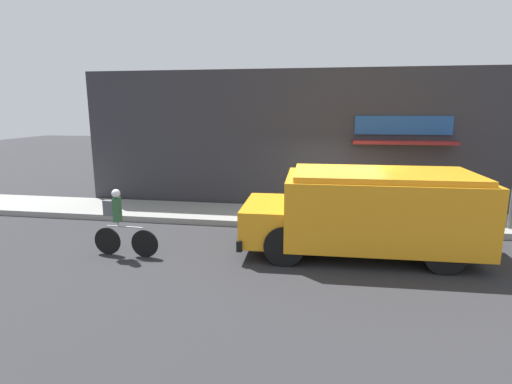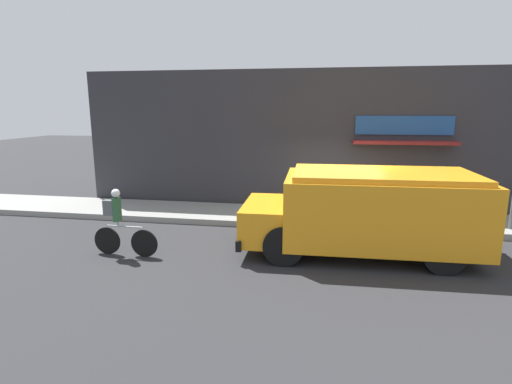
# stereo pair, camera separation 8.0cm
# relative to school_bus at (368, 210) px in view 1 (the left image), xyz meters

# --- Properties ---
(ground_plane) EXTENTS (70.00, 70.00, 0.00)m
(ground_plane) POSITION_rel_school_bus_xyz_m (-0.71, 1.56, -1.06)
(ground_plane) COLOR #2B2B2D
(sidewalk) EXTENTS (28.00, 2.12, 0.18)m
(sidewalk) POSITION_rel_school_bus_xyz_m (-0.71, 2.62, -0.97)
(sidewalk) COLOR gray
(sidewalk) RESTS_ON ground_plane
(storefront) EXTENTS (17.00, 0.75, 4.60)m
(storefront) POSITION_rel_school_bus_xyz_m (-0.67, 3.85, 1.25)
(storefront) COLOR #2D2D33
(storefront) RESTS_ON ground_plane
(school_bus) EXTENTS (5.43, 2.82, 1.96)m
(school_bus) POSITION_rel_school_bus_xyz_m (0.00, 0.00, 0.00)
(school_bus) COLOR orange
(school_bus) RESTS_ON ground_plane
(cyclist) EXTENTS (1.59, 0.20, 1.58)m
(cyclist) POSITION_rel_school_bus_xyz_m (-5.64, -1.09, -0.30)
(cyclist) COLOR black
(cyclist) RESTS_ON ground_plane
(trash_bin) EXTENTS (0.55, 0.55, 0.91)m
(trash_bin) POSITION_rel_school_bus_xyz_m (0.71, 3.32, -0.43)
(trash_bin) COLOR slate
(trash_bin) RESTS_ON sidewalk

